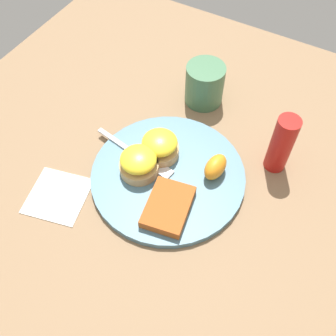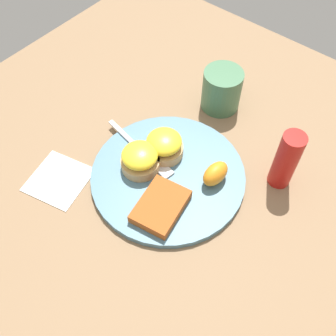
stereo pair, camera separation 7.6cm
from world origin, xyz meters
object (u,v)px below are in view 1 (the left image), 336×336
(sandwich_benedict_right, at_px, (139,163))
(orange_wedge, at_px, (215,167))
(sandwich_benedict_left, at_px, (160,146))
(cup, at_px, (205,84))
(hashbrown_patty, at_px, (168,207))
(fork, at_px, (138,156))
(condiment_bottle, at_px, (281,144))

(sandwich_benedict_right, height_order, orange_wedge, sandwich_benedict_right)
(orange_wedge, bearing_deg, sandwich_benedict_left, 95.33)
(orange_wedge, relative_size, cup, 0.51)
(cup, bearing_deg, hashbrown_patty, -165.88)
(cup, bearing_deg, sandwich_benedict_left, 179.35)
(sandwich_benedict_left, xyz_separation_m, sandwich_benedict_right, (-0.06, 0.01, 0.00))
(fork, bearing_deg, hashbrown_patty, -123.83)
(orange_wedge, height_order, fork, orange_wedge)
(fork, distance_m, condiment_bottle, 0.29)
(sandwich_benedict_left, bearing_deg, cup, -0.65)
(hashbrown_patty, bearing_deg, cup, 14.12)
(sandwich_benedict_left, height_order, hashbrown_patty, sandwich_benedict_left)
(hashbrown_patty, height_order, cup, cup)
(fork, relative_size, cup, 1.66)
(sandwich_benedict_right, height_order, fork, sandwich_benedict_right)
(sandwich_benedict_left, relative_size, orange_wedge, 1.30)
(sandwich_benedict_right, xyz_separation_m, hashbrown_patty, (-0.05, -0.09, -0.02))
(sandwich_benedict_right, xyz_separation_m, cup, (0.25, -0.02, 0.01))
(cup, bearing_deg, fork, 170.45)
(cup, height_order, condiment_bottle, condiment_bottle)
(sandwich_benedict_left, distance_m, sandwich_benedict_right, 0.06)
(sandwich_benedict_right, xyz_separation_m, fork, (0.03, 0.02, -0.02))
(cup, distance_m, condiment_bottle, 0.23)
(fork, xyz_separation_m, cup, (0.23, -0.04, 0.03))
(sandwich_benedict_left, height_order, orange_wedge, sandwich_benedict_left)
(sandwich_benedict_right, relative_size, fork, 0.40)
(hashbrown_patty, bearing_deg, condiment_bottle, -33.18)
(orange_wedge, bearing_deg, condiment_bottle, -46.57)
(hashbrown_patty, xyz_separation_m, orange_wedge, (0.12, -0.04, 0.01))
(sandwich_benedict_left, relative_size, hashbrown_patty, 0.73)
(orange_wedge, distance_m, fork, 0.16)
(sandwich_benedict_left, height_order, sandwich_benedict_right, same)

